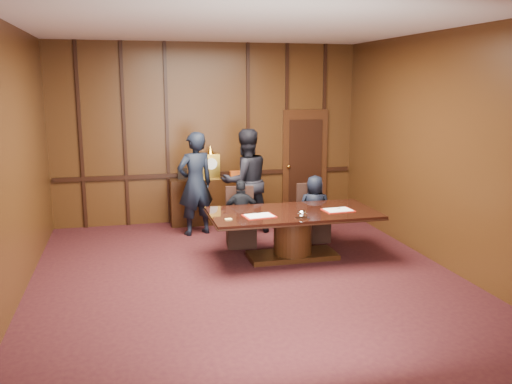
% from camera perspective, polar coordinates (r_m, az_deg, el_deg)
% --- Properties ---
extents(room, '(7.00, 7.04, 3.50)m').
position_cam_1_polar(room, '(7.48, -0.62, 3.65)').
color(room, black).
rests_on(room, ground).
extents(sideboard, '(1.60, 0.45, 1.54)m').
position_cam_1_polar(sideboard, '(10.71, -4.74, -0.73)').
color(sideboard, black).
rests_on(sideboard, ground).
extents(conference_table, '(2.62, 1.32, 0.76)m').
position_cam_1_polar(conference_table, '(8.55, 3.89, -3.68)').
color(conference_table, black).
rests_on(conference_table, ground).
extents(folder_left, '(0.50, 0.39, 0.02)m').
position_cam_1_polar(folder_left, '(8.15, 0.34, -2.53)').
color(folder_left, '#AE1B10').
rests_on(folder_left, conference_table).
extents(folder_right, '(0.48, 0.36, 0.02)m').
position_cam_1_polar(folder_right, '(8.62, 8.63, -1.90)').
color(folder_right, '#AE1B10').
rests_on(folder_right, conference_table).
extents(inkstand, '(0.20, 0.14, 0.12)m').
position_cam_1_polar(inkstand, '(8.06, 4.88, -2.40)').
color(inkstand, white).
rests_on(inkstand, conference_table).
extents(notepad, '(0.11, 0.08, 0.01)m').
position_cam_1_polar(notepad, '(7.97, -2.93, -2.88)').
color(notepad, '#F3CF76').
rests_on(notepad, conference_table).
extents(chair_left, '(0.53, 0.53, 0.99)m').
position_cam_1_polar(chair_left, '(9.26, -1.60, -3.86)').
color(chair_left, black).
rests_on(chair_left, ground).
extents(chair_right, '(0.49, 0.49, 0.99)m').
position_cam_1_polar(chair_right, '(9.61, 5.99, -3.35)').
color(chair_right, black).
rests_on(chair_right, ground).
extents(signatory_left, '(0.70, 0.36, 1.14)m').
position_cam_1_polar(signatory_left, '(9.12, -1.53, -2.29)').
color(signatory_left, black).
rests_on(signatory_left, ground).
extents(signatory_right, '(0.65, 0.50, 1.17)m').
position_cam_1_polar(signatory_right, '(9.47, 6.19, -1.76)').
color(signatory_right, black).
rests_on(signatory_right, ground).
extents(witness_left, '(0.79, 0.64, 1.88)m').
position_cam_1_polar(witness_left, '(9.85, -6.40, 0.87)').
color(witness_left, black).
rests_on(witness_left, ground).
extents(witness_right, '(1.07, 0.91, 1.92)m').
position_cam_1_polar(witness_right, '(9.91, -1.11, 1.12)').
color(witness_right, black).
rests_on(witness_right, ground).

